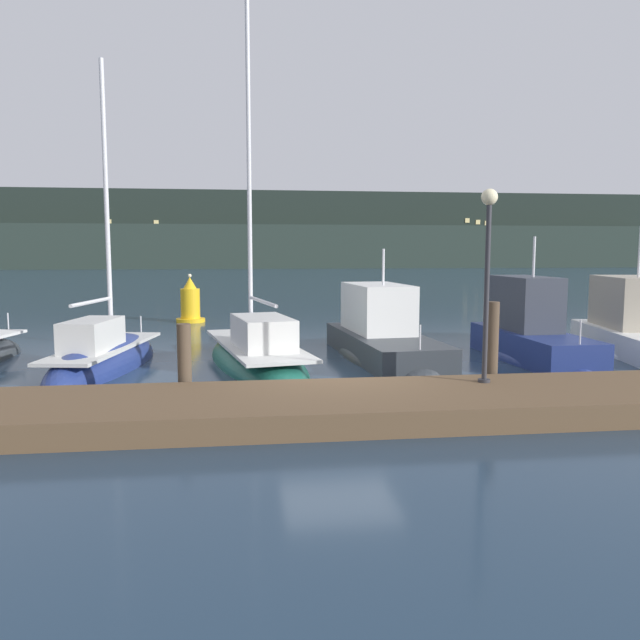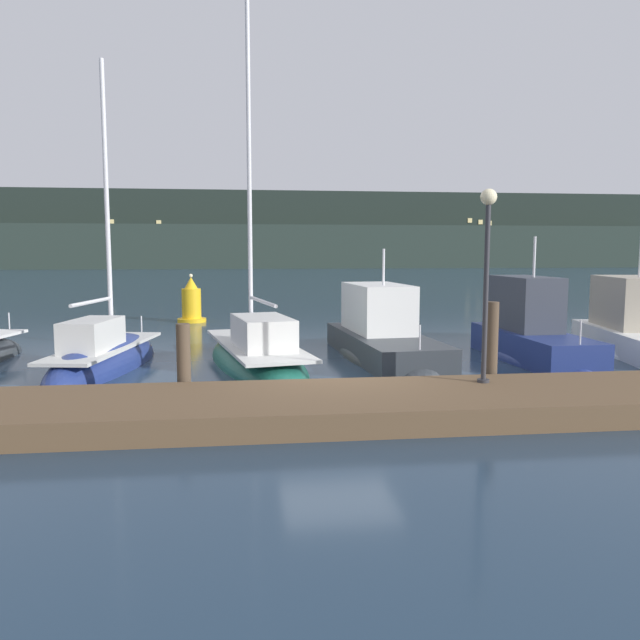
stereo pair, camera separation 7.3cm
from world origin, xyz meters
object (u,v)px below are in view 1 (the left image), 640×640
Objects in this scene: sailboat_berth_3 at (257,358)px; dock_lamppost at (488,253)px; sailboat_berth_2 at (104,365)px; motorboat_berth_6 at (634,339)px; motorboat_berth_4 at (383,345)px; channel_buoy at (190,304)px; motorboat_berth_5 at (530,344)px.

sailboat_berth_3 is 2.95× the size of dock_lamppost.
sailboat_berth_3 is (3.92, 0.19, 0.04)m from sailboat_berth_2.
dock_lamppost is (-6.89, -5.44, 2.57)m from motorboat_berth_6.
motorboat_berth_4 is 11.43m from channel_buoy.
motorboat_berth_4 is 4.13m from motorboat_berth_5.
channel_buoy is (-2.53, 10.30, 0.61)m from sailboat_berth_3.
motorboat_berth_6 is (3.64, 0.74, -0.02)m from motorboat_berth_5.
motorboat_berth_6 is 16.93m from channel_buoy.
dock_lamppost reaches higher than channel_buoy.
sailboat_berth_2 reaches higher than dock_lamppost.
motorboat_berth_5 is 1.47× the size of dock_lamppost.
sailboat_berth_2 reaches higher than channel_buoy.
sailboat_berth_2 is 7.58m from motorboat_berth_4.
sailboat_berth_2 is at bearing -97.54° from channel_buoy.
motorboat_berth_6 is (7.66, -0.16, 0.07)m from motorboat_berth_4.
channel_buoy is (1.39, 10.48, 0.66)m from sailboat_berth_2.
motorboat_berth_4 is at bearing 10.37° from sailboat_berth_3.
sailboat_berth_2 is 3.92m from sailboat_berth_3.
motorboat_berth_5 is 14.64m from channel_buoy.
dock_lamppost is at bearing -124.71° from motorboat_berth_5.
sailboat_berth_3 is at bearing 178.20° from motorboat_berth_5.
motorboat_berth_4 is 1.23× the size of motorboat_berth_5.
channel_buoy is (-6.14, 9.63, 0.42)m from motorboat_berth_4.
motorboat_berth_4 is (3.61, 0.66, 0.19)m from sailboat_berth_3.
motorboat_berth_6 is at bearing -1.23° from motorboat_berth_4.
channel_buoy is at bearing 82.46° from sailboat_berth_2.
dock_lamppost reaches higher than motorboat_berth_6.
sailboat_berth_3 is at bearing -177.48° from motorboat_berth_6.
sailboat_berth_2 is at bearing -173.58° from motorboat_berth_4.
motorboat_berth_5 is (4.03, -0.90, 0.10)m from motorboat_berth_4.
dock_lamppost reaches higher than motorboat_berth_4.
motorboat_berth_4 is 1.82× the size of dock_lamppost.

